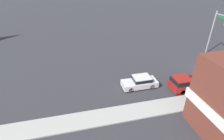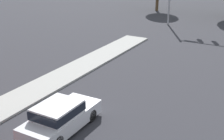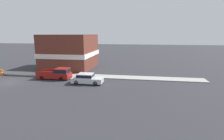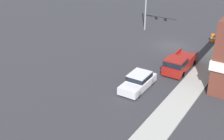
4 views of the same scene
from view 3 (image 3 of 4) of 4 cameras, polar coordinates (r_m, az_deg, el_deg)
ground_plane at (r=30.79m, az=-30.79°, el=-3.53°), size 200.00×200.00×0.00m
sidewalk_curb at (r=35.17m, az=-24.92°, el=-1.11°), size 2.40×60.00×0.14m
car_lead at (r=26.02m, az=-8.26°, el=-2.72°), size 1.89×4.55×1.51m
pickup_truck_parked at (r=29.77m, az=-17.53°, el=-1.10°), size 2.06×5.35×1.81m
construction_barrel at (r=36.37m, az=-32.28°, el=-0.72°), size 0.58×0.58×1.03m
corner_brick_building at (r=38.46m, az=-13.45°, el=5.83°), size 10.93×9.86×7.08m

